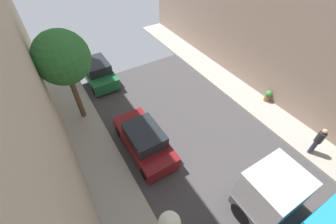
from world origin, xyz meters
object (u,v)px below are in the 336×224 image
at_px(pedestrian, 318,140).
at_px(potted_plant_2, 268,96).
at_px(parked_car_left_3, 144,140).
at_px(parked_car_left_4, 97,71).
at_px(street_tree_2, 62,58).

bearing_deg(pedestrian, potted_plant_2, 72.42).
xyz_separation_m(parked_car_left_3, potted_plant_2, (8.48, -0.83, -0.17)).
xyz_separation_m(parked_car_left_3, pedestrian, (7.22, -4.80, 0.35)).
bearing_deg(parked_car_left_4, potted_plant_2, -43.91).
height_order(parked_car_left_3, parked_car_left_4, same).
bearing_deg(parked_car_left_4, pedestrian, -59.23).
distance_m(parked_car_left_4, potted_plant_2, 11.77).
xyz_separation_m(pedestrian, potted_plant_2, (1.26, 3.97, -0.52)).
bearing_deg(street_tree_2, pedestrian, -43.69).
relative_size(parked_car_left_3, street_tree_2, 0.79).
bearing_deg(parked_car_left_3, street_tree_2, 116.96).
bearing_deg(pedestrian, parked_car_left_3, 146.41).
bearing_deg(parked_car_left_4, street_tree_2, -122.71).
xyz_separation_m(street_tree_2, potted_plant_2, (10.56, -4.92, -3.53)).
distance_m(parked_car_left_3, street_tree_2, 5.69).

